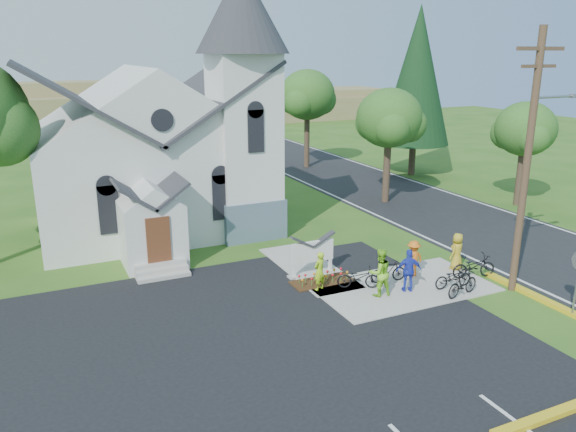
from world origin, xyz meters
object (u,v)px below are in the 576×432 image
cyclist_0 (319,271)px  cyclist_1 (380,272)px  bike_0 (358,277)px  bike_4 (474,266)px  church_sign (313,252)px  cyclist_4 (457,251)px  bike_2 (453,277)px  cyclist_3 (413,258)px  bike_1 (388,271)px  utility_pole (529,155)px  cyclist_2 (409,271)px  bike_3 (463,284)px

cyclist_0 → cyclist_1: (1.84, -1.45, 0.16)m
bike_0 → bike_4: (4.92, -1.09, 0.05)m
church_sign → cyclist_4: (5.90, -2.11, -0.17)m
bike_4 → cyclist_1: bearing=100.6°
cyclist_1 → bike_2: (3.07, -0.62, -0.51)m
cyclist_3 → bike_1: bearing=-2.5°
bike_0 → cyclist_1: bearing=-134.4°
bike_0 → cyclist_3: cyclist_3 is taller
cyclist_1 → cyclist_3: (2.37, 1.05, -0.17)m
cyclist_3 → bike_2: bearing=105.0°
bike_0 → bike_4: bike_4 is taller
church_sign → cyclist_3: (3.71, -1.96, -0.20)m
church_sign → utility_pole: utility_pole is taller
bike_2 → bike_4: bearing=-68.0°
cyclist_0 → bike_0: bearing=137.4°
church_sign → cyclist_2: 4.09m
bike_0 → bike_4: size_ratio=0.89×
bike_0 → cyclist_2: bearing=-99.6°
bike_1 → cyclist_3: bearing=-77.3°
bike_1 → cyclist_4: cyclist_4 is taller
cyclist_0 → bike_2: size_ratio=0.95×
bike_3 → cyclist_4: size_ratio=1.04×
cyclist_4 → church_sign: bearing=-38.8°
bike_4 → cyclist_0: bearing=88.4°
cyclist_0 → bike_2: (4.91, -2.08, -0.35)m
cyclist_0 → bike_0: cyclist_0 is taller
utility_pole → cyclist_0: (-7.06, 3.15, -4.57)m
utility_pole → bike_0: (-5.58, 2.63, -4.91)m
bike_3 → cyclist_4: 2.86m
church_sign → bike_3: (4.21, -4.40, -0.47)m
cyclist_0 → bike_4: (6.40, -1.60, -0.29)m
church_sign → cyclist_1: 3.29m
cyclist_1 → cyclist_3: 2.60m
bike_0 → cyclist_1: cyclist_1 is taller
cyclist_4 → bike_4: size_ratio=0.86×
cyclist_0 → cyclist_3: cyclist_0 is taller
cyclist_3 → bike_0: bearing=-5.3°
bike_2 → cyclist_4: (1.49, 1.52, 0.37)m
cyclist_1 → cyclist_3: bearing=-151.8°
utility_pole → cyclist_1: 7.05m
church_sign → bike_2: 5.74m
bike_2 → bike_3: 0.80m
cyclist_3 → bike_3: size_ratio=0.92×
cyclist_3 → bike_4: bearing=143.7°
church_sign → bike_0: church_sign is taller
cyclist_2 → cyclist_3: bearing=-111.2°
bike_4 → bike_1: bearing=85.2°
bike_1 → cyclist_3: 1.34m
cyclist_1 → cyclist_2: cyclist_1 is taller
bike_3 → bike_0: bearing=43.0°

